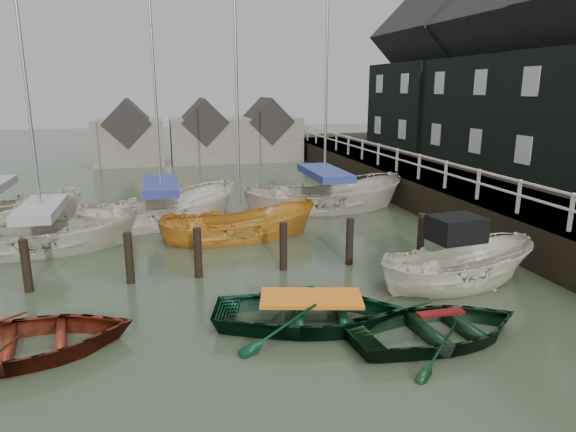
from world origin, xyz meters
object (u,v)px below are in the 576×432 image
object	(u,v)px
sailboat_b	(163,222)
rowboat_dkgreen	(438,340)
sailboat_a	(46,248)
rowboat_red	(24,356)
motorboat	(456,283)
sailboat_c	(240,237)
rowboat_green	(311,325)
sailboat_d	(324,208)

from	to	relation	value
sailboat_b	rowboat_dkgreen	bearing A→B (deg)	-176.85
rowboat_dkgreen	sailboat_a	distance (m)	12.48
sailboat_a	rowboat_dkgreen	bearing A→B (deg)	-139.41
rowboat_red	motorboat	size ratio (longest dim) A/B	0.88
rowboat_dkgreen	motorboat	xyz separation A→B (m)	(1.98, 2.56, 0.09)
motorboat	rowboat_dkgreen	bearing A→B (deg)	136.10
rowboat_red	sailboat_a	world-z (taller)	sailboat_a
rowboat_red	sailboat_a	size ratio (longest dim) A/B	0.35
sailboat_a	sailboat_c	world-z (taller)	sailboat_a
rowboat_dkgreen	sailboat_a	world-z (taller)	sailboat_a
motorboat	rowboat_green	bearing A→B (deg)	99.84
motorboat	sailboat_d	size ratio (longest dim) A/B	0.41
sailboat_d	rowboat_dkgreen	bearing A→B (deg)	175.46
rowboat_green	sailboat_d	xyz separation A→B (m)	(3.69, 10.42, 0.06)
rowboat_red	sailboat_b	distance (m)	10.04
rowboat_green	sailboat_b	size ratio (longest dim) A/B	0.34
rowboat_green	sailboat_d	size ratio (longest dim) A/B	0.37
rowboat_dkgreen	motorboat	world-z (taller)	motorboat
sailboat_a	rowboat_green	bearing A→B (deg)	-143.24
sailboat_a	rowboat_red	bearing A→B (deg)	-178.85
sailboat_a	sailboat_d	xyz separation A→B (m)	(10.44, 3.22, -0.01)
rowboat_green	sailboat_c	distance (m)	7.15
rowboat_dkgreen	sailboat_b	size ratio (longest dim) A/B	0.31
rowboat_red	rowboat_green	world-z (taller)	rowboat_green
sailboat_a	sailboat_b	xyz separation A→B (m)	(3.71, 2.51, -0.00)
rowboat_green	sailboat_b	xyz separation A→B (m)	(-3.05, 9.71, 0.07)
motorboat	sailboat_a	size ratio (longest dim) A/B	0.40
sailboat_b	rowboat_green	bearing A→B (deg)	174.39
rowboat_red	sailboat_a	bearing A→B (deg)	-0.81
sailboat_a	sailboat_c	xyz separation A→B (m)	(6.29, -0.07, -0.05)
sailboat_b	sailboat_c	xyz separation A→B (m)	(2.59, -2.58, -0.05)
rowboat_green	motorboat	distance (m)	4.53
motorboat	sailboat_c	distance (m)	7.60
sailboat_d	sailboat_c	bearing A→B (deg)	130.30
sailboat_a	sailboat_c	bearing A→B (deg)	-97.07
rowboat_dkgreen	sailboat_c	xyz separation A→B (m)	(-2.83, 8.44, 0.02)
sailboat_a	sailboat_b	distance (m)	4.47
rowboat_green	motorboat	xyz separation A→B (m)	(4.35, 1.25, 0.09)
rowboat_red	sailboat_c	size ratio (longest dim) A/B	0.38
rowboat_dkgreen	sailboat_c	bearing A→B (deg)	14.36
sailboat_a	motorboat	bearing A→B (deg)	-124.61
rowboat_dkgreen	sailboat_a	bearing A→B (deg)	42.80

